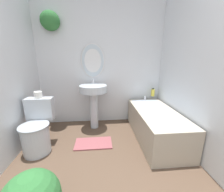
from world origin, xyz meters
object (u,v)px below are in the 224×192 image
at_px(pedestal_sink, 93,96).
at_px(shampoo_bottle, 153,92).
at_px(toilet, 37,130).
at_px(bathtub, 155,123).
at_px(toilet_paper_roll, 38,95).

bearing_deg(pedestal_sink, shampoo_bottle, 8.18).
bearing_deg(toilet, bathtub, 4.92).
relative_size(toilet, shampoo_bottle, 4.48).
bearing_deg(bathtub, toilet, -175.08).
height_order(toilet, shampoo_bottle, toilet).
relative_size(pedestal_sink, shampoo_bottle, 5.68).
xyz_separation_m(pedestal_sink, shampoo_bottle, (1.22, 0.18, 0.01)).
relative_size(toilet, bathtub, 0.53).
bearing_deg(toilet, toilet_paper_roll, 90.00).
bearing_deg(bathtub, toilet_paper_roll, 178.97).
xyz_separation_m(bathtub, shampoo_bottle, (0.17, 0.64, 0.38)).
relative_size(pedestal_sink, toilet_paper_roll, 8.60).
relative_size(toilet, toilet_paper_roll, 6.78).
relative_size(pedestal_sink, bathtub, 0.67).
distance_m(toilet, toilet_paper_roll, 0.52).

